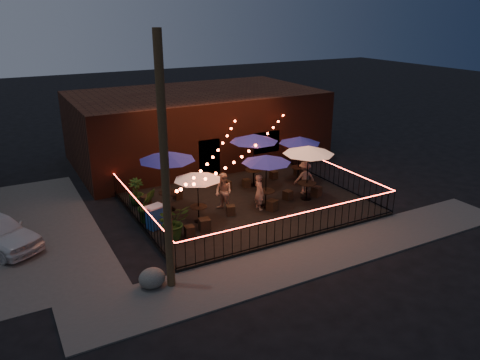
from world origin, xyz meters
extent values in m
plane|color=black|center=(0.00, 0.00, 0.00)|extent=(110.00, 110.00, 0.00)
cube|color=black|center=(0.00, 2.00, 0.07)|extent=(10.00, 8.00, 0.15)
cube|color=#43413E|center=(0.00, -3.25, 0.03)|extent=(18.00, 2.50, 0.05)
cube|color=#39190F|center=(1.00, 10.00, 2.00)|extent=(14.00, 8.00, 4.00)
cube|color=black|center=(0.00, 6.12, 1.10)|extent=(1.20, 0.24, 2.20)
cube|color=black|center=(3.50, 6.12, 1.60)|extent=(1.60, 0.24, 1.20)
cylinder|color=#3D3019|center=(-5.40, -2.60, 4.00)|extent=(0.26, 0.26, 8.00)
cube|color=black|center=(0.00, -2.00, 0.23)|extent=(10.00, 0.04, 0.04)
cube|color=black|center=(0.00, -2.00, 1.15)|extent=(10.00, 0.04, 0.04)
cube|color=#F73425|center=(0.00, -2.00, 1.18)|extent=(10.00, 0.03, 0.02)
cube|color=black|center=(-5.00, 2.00, 0.23)|extent=(0.04, 8.00, 0.04)
cube|color=black|center=(-5.00, 2.00, 1.15)|extent=(0.04, 8.00, 0.04)
cube|color=#F73425|center=(-5.00, 2.00, 1.18)|extent=(0.03, 8.00, 0.02)
cube|color=black|center=(5.00, 2.00, 0.23)|extent=(0.04, 8.00, 0.04)
cube|color=black|center=(5.00, 2.00, 1.15)|extent=(0.04, 8.00, 0.04)
cube|color=#F73425|center=(5.00, 2.00, 1.18)|extent=(0.03, 8.00, 0.02)
cylinder|color=black|center=(-2.73, 1.25, 0.16)|extent=(0.39, 0.39, 0.03)
cylinder|color=black|center=(-2.73, 1.25, 0.48)|extent=(0.05, 0.05, 0.64)
cylinder|color=black|center=(-2.73, 1.25, 0.81)|extent=(0.71, 0.71, 0.04)
cylinder|color=black|center=(-2.73, 1.25, 1.22)|extent=(0.04, 0.04, 2.13)
cone|color=white|center=(-2.73, 1.25, 2.15)|extent=(2.13, 2.13, 0.31)
cylinder|color=black|center=(-3.38, 2.94, 0.17)|extent=(0.49, 0.49, 0.03)
cylinder|color=black|center=(-3.38, 2.94, 0.56)|extent=(0.07, 0.07, 0.80)
cylinder|color=black|center=(-3.38, 2.94, 0.97)|extent=(0.89, 0.89, 0.04)
cylinder|color=black|center=(-3.38, 2.94, 1.48)|extent=(0.05, 0.05, 2.66)
cone|color=navy|center=(-3.38, 2.94, 2.64)|extent=(2.80, 2.80, 0.39)
cylinder|color=black|center=(0.54, 1.28, 0.16)|extent=(0.44, 0.44, 0.03)
cylinder|color=black|center=(0.54, 1.28, 0.52)|extent=(0.06, 0.06, 0.71)
cylinder|color=black|center=(0.54, 1.28, 0.88)|extent=(0.79, 0.79, 0.04)
cylinder|color=black|center=(0.54, 1.28, 1.34)|extent=(0.04, 0.04, 2.38)
cone|color=navy|center=(0.54, 1.28, 2.38)|extent=(2.89, 2.89, 0.35)
cylinder|color=black|center=(1.43, 3.89, 0.17)|extent=(0.48, 0.48, 0.03)
cylinder|color=black|center=(1.43, 3.89, 0.55)|extent=(0.07, 0.07, 0.78)
cylinder|color=black|center=(1.43, 3.89, 0.96)|extent=(0.87, 0.87, 0.04)
cylinder|color=black|center=(1.43, 3.89, 1.46)|extent=(0.05, 0.05, 2.61)
cone|color=navy|center=(1.43, 3.89, 2.60)|extent=(3.11, 3.11, 0.38)
cylinder|color=black|center=(2.65, 1.10, 0.17)|extent=(0.47, 0.47, 0.03)
cylinder|color=black|center=(2.65, 1.10, 0.54)|extent=(0.06, 0.06, 0.76)
cylinder|color=black|center=(2.65, 1.10, 0.94)|extent=(0.85, 0.85, 0.04)
cylinder|color=black|center=(2.65, 1.10, 1.42)|extent=(0.05, 0.05, 2.55)
cone|color=white|center=(2.65, 1.10, 2.54)|extent=(2.82, 2.82, 0.37)
cylinder|color=black|center=(3.80, 3.40, 0.16)|extent=(0.42, 0.42, 0.03)
cylinder|color=black|center=(3.80, 3.40, 0.51)|extent=(0.06, 0.06, 0.69)
cylinder|color=black|center=(3.80, 3.40, 0.86)|extent=(0.77, 0.77, 0.04)
cylinder|color=black|center=(3.80, 3.40, 1.30)|extent=(0.04, 0.04, 2.31)
cone|color=navy|center=(3.80, 3.40, 2.31)|extent=(2.73, 2.73, 0.34)
cube|color=black|center=(-3.60, 0.16, 0.36)|extent=(0.39, 0.39, 0.43)
cube|color=black|center=(-2.89, 0.32, 0.41)|extent=(0.49, 0.49, 0.51)
cube|color=black|center=(-4.19, 3.87, 0.39)|extent=(0.51, 0.51, 0.48)
cube|color=black|center=(-2.60, 3.98, 0.35)|extent=(0.40, 0.40, 0.41)
cube|color=black|center=(-1.27, 1.19, 0.36)|extent=(0.46, 0.46, 0.43)
cube|color=black|center=(0.55, 0.76, 0.38)|extent=(0.51, 0.51, 0.47)
cube|color=black|center=(-0.04, 3.99, 0.37)|extent=(0.43, 0.43, 0.43)
cube|color=black|center=(0.98, 3.81, 0.35)|extent=(0.36, 0.36, 0.41)
cube|color=black|center=(1.87, 1.48, 0.36)|extent=(0.44, 0.44, 0.43)
cube|color=black|center=(3.29, 1.17, 0.38)|extent=(0.49, 0.49, 0.46)
cube|color=black|center=(2.83, 4.21, 0.35)|extent=(0.36, 0.36, 0.40)
cube|color=black|center=(4.28, 4.06, 0.38)|extent=(0.47, 0.47, 0.47)
imported|color=tan|center=(0.12, 1.14, 0.96)|extent=(0.40, 0.60, 1.62)
imported|color=tan|center=(-1.32, 1.75, 1.01)|extent=(0.88, 1.00, 1.71)
imported|color=tan|center=(3.00, 1.76, 0.95)|extent=(1.12, 0.77, 1.59)
imported|color=#0E330D|center=(-4.19, 0.31, 0.84)|extent=(1.33, 1.18, 1.37)
imported|color=#0F4012|center=(-4.60, 2.23, 0.88)|extent=(0.87, 0.73, 1.46)
imported|color=#1A3711|center=(-4.47, 4.22, 0.76)|extent=(0.72, 0.72, 1.22)
cube|color=#1E4B9D|center=(-4.50, 1.52, 0.60)|extent=(0.79, 0.67, 0.90)
cube|color=silver|center=(-4.50, 1.52, 1.07)|extent=(0.85, 0.72, 0.06)
ellipsoid|color=#4B4B46|center=(-5.97, -2.39, 0.34)|extent=(1.03, 0.93, 0.69)
camera|label=1|loc=(-9.70, -15.17, 8.42)|focal=35.00mm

